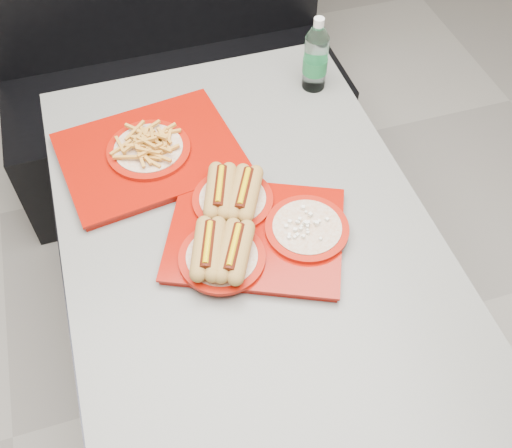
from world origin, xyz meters
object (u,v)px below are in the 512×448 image
object	(u,v)px
tray_near	(248,228)
tray_far	(149,151)
diner_table	(251,275)
water_bottle	(316,58)
booth_bench	(172,79)

from	to	relation	value
tray_near	tray_far	world-z (taller)	same
diner_table	water_bottle	distance (m)	0.66
diner_table	tray_far	world-z (taller)	tray_far
tray_far	water_bottle	bearing A→B (deg)	16.36
booth_bench	water_bottle	world-z (taller)	booth_bench
water_bottle	diner_table	bearing A→B (deg)	-124.95
booth_bench	tray_near	distance (m)	1.15
tray_near	tray_far	distance (m)	0.38
diner_table	water_bottle	size ratio (longest dim) A/B	6.16
diner_table	tray_near	bearing A→B (deg)	119.89
booth_bench	water_bottle	xyz separation A→B (m)	(0.35, -0.60, 0.45)
water_bottle	tray_near	bearing A→B (deg)	-125.66
tray_far	water_bottle	size ratio (longest dim) A/B	2.19
diner_table	booth_bench	world-z (taller)	booth_bench
booth_bench	tray_far	xyz separation A→B (m)	(-0.18, -0.75, 0.37)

